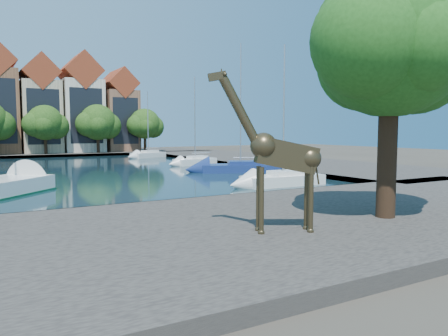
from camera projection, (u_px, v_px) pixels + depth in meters
name	position (u px, v px, depth m)	size (l,w,h in m)	color
ground	(145.00, 211.00, 22.70)	(160.00, 160.00, 0.00)	#38332B
water_basin	(63.00, 172.00, 43.44)	(38.00, 50.00, 0.08)	black
near_quay	(208.00, 234.00, 16.63)	(50.00, 14.00, 0.50)	#44413B
far_quay	(28.00, 154.00, 71.07)	(60.00, 16.00, 0.50)	#44413B
right_quay	(268.00, 161.00, 55.81)	(14.00, 52.00, 0.50)	#44413B
plane_tree	(393.00, 46.00, 18.02)	(8.32, 6.40, 10.62)	#332114
townhouse_east_inner	(40.00, 108.00, 71.40)	(5.94, 9.18, 15.79)	#C1AE8A
townhouse_east_mid	(80.00, 107.00, 74.59)	(6.43, 9.18, 16.65)	beige
townhouse_east_end	(118.00, 114.00, 77.90)	(5.44, 9.18, 14.43)	brown
far_tree_mid_east	(46.00, 124.00, 66.93)	(7.02, 5.40, 7.52)	#332114
far_tree_east	(98.00, 124.00, 70.89)	(7.54, 5.80, 7.84)	#332114
far_tree_far_east	(145.00, 125.00, 74.86)	(6.76, 5.20, 7.36)	#332114
giraffe_statue	(278.00, 154.00, 15.67)	(3.87, 1.91, 5.75)	#3C321E
sailboat_right_a	(283.00, 177.00, 32.46)	(6.38, 2.36, 10.31)	silver
sailboat_right_b	(241.00, 166.00, 42.74)	(8.00, 5.52, 12.42)	navy
sailboat_right_c	(195.00, 160.00, 51.47)	(5.57, 2.99, 10.28)	silver
sailboat_right_d	(148.00, 154.00, 65.23)	(5.88, 4.03, 9.84)	silver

